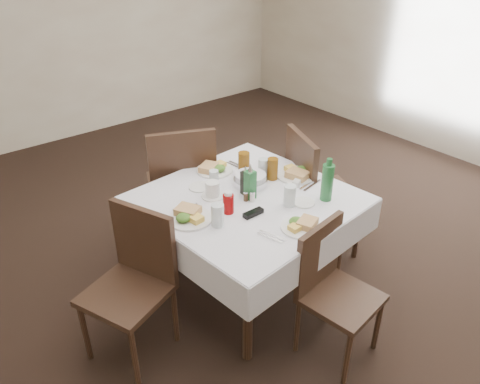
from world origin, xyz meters
The scene contains 33 objects.
ground_plane centered at (0.00, 0.00, 0.00)m, with size 7.00×7.00×0.00m, color black.
room_shell centered at (0.00, 0.00, 1.71)m, with size 6.04×7.04×2.80m.
dining_table centered at (-0.23, -0.01, 0.68)m, with size 1.34×1.34×0.76m.
chair_north centered at (-0.27, 0.72, 0.59)m, with size 0.65×0.65×1.04m.
chair_south centered at (-0.18, -0.71, 0.48)m, with size 0.45×0.45×0.85m.
chair_east centered at (0.45, 0.03, 0.58)m, with size 0.62×0.62×1.01m.
chair_west centered at (-1.05, 0.03, 0.53)m, with size 0.56×0.56×0.92m.
meal_north centered at (-0.18, 0.42, 0.78)m, with size 0.26×0.26×0.06m.
meal_south centered at (-0.21, -0.48, 0.78)m, with size 0.24×0.24×0.05m.
meal_east centered at (0.22, -0.01, 0.79)m, with size 0.28×0.28×0.06m.
meal_west centered at (-0.67, 0.01, 0.79)m, with size 0.27×0.27×0.06m.
side_plate_a centered at (-0.40, 0.29, 0.77)m, with size 0.15×0.15×0.01m.
side_plate_b centered at (0.00, -0.29, 0.77)m, with size 0.14×0.14×0.01m.
water_n centered at (-0.31, 0.25, 0.82)m, with size 0.06×0.06×0.12m.
water_s centered at (-0.09, -0.25, 0.83)m, with size 0.07×0.07×0.14m.
water_e centered at (0.04, 0.15, 0.83)m, with size 0.07×0.07×0.13m.
water_w centered at (-0.57, -0.15, 0.83)m, with size 0.08×0.08×0.14m.
iced_tea_a centered at (-0.05, 0.25, 0.85)m, with size 0.08×0.08×0.17m.
iced_tea_b centered at (0.07, 0.08, 0.84)m, with size 0.07×0.07×0.15m.
bread_basket centered at (-0.10, 0.11, 0.80)m, with size 0.23×0.23×0.08m.
oil_cruet_dark centered at (-0.21, 0.04, 0.85)m, with size 0.05×0.05×0.21m.
oil_cruet_green centered at (-0.22, -0.03, 0.87)m, with size 0.06×0.06×0.25m.
ketchup_bottle centered at (-0.44, -0.08, 0.83)m, with size 0.07×0.07×0.15m.
salt_shaker centered at (-0.24, -0.07, 0.80)m, with size 0.03×0.03×0.07m.
pepper_shaker centered at (-0.27, -0.04, 0.80)m, with size 0.03×0.03×0.07m.
coffee_mug centered at (-0.40, 0.14, 0.81)m, with size 0.16×0.15×0.11m.
sunglasses centered at (-0.34, -0.20, 0.78)m, with size 0.14×0.04×0.03m.
green_bottle centered at (0.14, -0.35, 0.89)m, with size 0.08×0.08×0.29m.
sugar_caddy centered at (0.14, -0.10, 0.78)m, with size 0.09×0.07×0.04m.
cutlery_n centered at (-0.01, 0.38, 0.77)m, with size 0.07×0.19×0.01m.
cutlery_s centered at (-0.41, -0.44, 0.77)m, with size 0.09×0.17×0.01m.
cutlery_e centered at (0.20, -0.16, 0.77)m, with size 0.21×0.09×0.01m.
cutlery_w centered at (-0.62, 0.13, 0.77)m, with size 0.17×0.08×0.01m.
Camera 1 is at (-1.92, -2.00, 2.31)m, focal length 35.00 mm.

